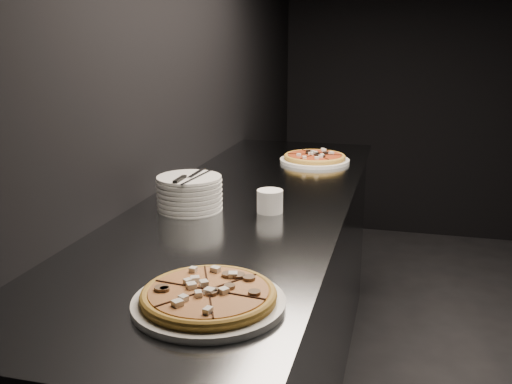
% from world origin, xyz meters
% --- Properties ---
extents(wall_left, '(0.02, 5.00, 2.80)m').
position_xyz_m(wall_left, '(-2.50, 0.00, 1.40)').
color(wall_left, black).
rests_on(wall_left, floor).
extents(counter, '(0.74, 2.44, 0.92)m').
position_xyz_m(counter, '(-2.13, 0.00, 0.46)').
color(counter, slate).
rests_on(counter, floor).
extents(pizza_mushroom, '(0.34, 0.34, 0.04)m').
position_xyz_m(pizza_mushroom, '(-1.98, -0.87, 0.94)').
color(pizza_mushroom, white).
rests_on(pizza_mushroom, counter).
extents(pizza_tomato, '(0.33, 0.33, 0.04)m').
position_xyz_m(pizza_tomato, '(-1.99, 0.69, 0.94)').
color(pizza_tomato, white).
rests_on(pizza_tomato, counter).
extents(plate_stack, '(0.22, 0.22, 0.12)m').
position_xyz_m(plate_stack, '(-2.29, -0.18, 0.98)').
color(plate_stack, white).
rests_on(plate_stack, counter).
extents(cutlery, '(0.09, 0.24, 0.01)m').
position_xyz_m(cutlery, '(-2.29, -0.20, 1.04)').
color(cutlery, '#AEB0B5').
rests_on(cutlery, plate_stack).
extents(ramekin, '(0.09, 0.09, 0.08)m').
position_xyz_m(ramekin, '(-2.02, -0.15, 0.96)').
color(ramekin, silver).
rests_on(ramekin, counter).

